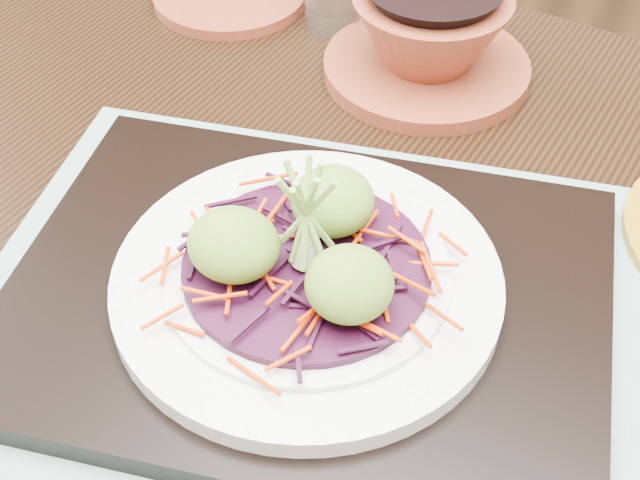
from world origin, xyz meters
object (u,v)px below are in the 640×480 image
at_px(white_plate, 307,280).
at_px(terracotta_bowl_set, 429,41).
at_px(serving_tray, 307,298).
at_px(dining_table, 361,361).

relative_size(white_plate, terracotta_bowl_set, 1.12).
relative_size(serving_tray, terracotta_bowl_set, 1.73).
bearing_deg(white_plate, dining_table, 64.02).
xyz_separation_m(dining_table, white_plate, (-0.02, -0.05, 0.13)).
bearing_deg(terracotta_bowl_set, dining_table, -79.39).
bearing_deg(terracotta_bowl_set, white_plate, -85.33).
xyz_separation_m(serving_tray, terracotta_bowl_set, (-0.02, 0.30, 0.02)).
height_order(dining_table, terracotta_bowl_set, terracotta_bowl_set).
distance_m(dining_table, serving_tray, 0.12).
bearing_deg(dining_table, white_plate, -109.98).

